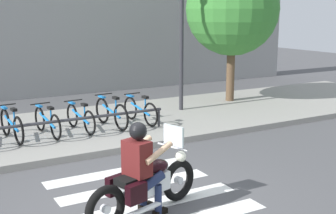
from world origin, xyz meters
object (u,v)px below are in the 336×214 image
object	(u,v)px
bicycle_4	(47,122)
bicycle_6	(111,113)
bicycle_3	(12,125)
motorcycle	(145,185)
bicycle_7	(140,110)
rider	(141,163)
bicycle_5	(80,118)
bike_rack	(35,125)
tree_near_rack	(232,9)
street_lamp	(182,31)

from	to	relation	value
bicycle_4	bicycle_6	distance (m)	1.60
bicycle_3	bicycle_4	distance (m)	0.80
motorcycle	bicycle_4	bearing A→B (deg)	93.10
motorcycle	bicycle_6	world-z (taller)	motorcycle
bicycle_4	bicycle_7	world-z (taller)	bicycle_7
rider	bicycle_5	size ratio (longest dim) A/B	0.94
motorcycle	bicycle_6	distance (m)	4.78
motorcycle	bicycle_7	xyz separation A→B (m)	(2.16, 4.59, 0.02)
motorcycle	bike_rack	xyz separation A→B (m)	(-0.65, 4.03, 0.11)
bicycle_3	bike_rack	xyz separation A→B (m)	(0.40, -0.55, 0.07)
bicycle_3	bicycle_7	distance (m)	3.21
motorcycle	bicycle_3	world-z (taller)	motorcycle
tree_near_rack	bike_rack	bearing A→B (deg)	-164.62
motorcycle	bicycle_4	size ratio (longest dim) A/B	1.34
bicycle_7	tree_near_rack	size ratio (longest dim) A/B	0.35
bicycle_4	bicycle_6	bearing A→B (deg)	-0.05
bicycle_5	tree_near_rack	distance (m)	6.18
street_lamp	bicycle_5	bearing A→B (deg)	-165.37
bicycle_4	street_lamp	size ratio (longest dim) A/B	0.39
rider	bicycle_5	distance (m)	4.66
motorcycle	bicycle_5	distance (m)	4.62
bicycle_7	bike_rack	world-z (taller)	bicycle_7
rider	bicycle_3	bearing A→B (deg)	101.97
motorcycle	rider	bearing A→B (deg)	-165.79
bicycle_3	street_lamp	size ratio (longest dim) A/B	0.40
bicycle_3	bicycle_5	distance (m)	1.60
bicycle_4	bicycle_5	distance (m)	0.80
bicycle_5	street_lamp	world-z (taller)	street_lamp
bicycle_6	street_lamp	bearing A→B (deg)	18.93
rider	bicycle_5	bearing A→B (deg)	82.24
bicycle_7	bicycle_3	bearing A→B (deg)	-179.99
motorcycle	tree_near_rack	distance (m)	8.80
rider	bike_rack	bearing A→B (deg)	98.07
bicycle_4	tree_near_rack	xyz separation A→B (m)	(6.28, 1.28, 2.57)
tree_near_rack	bicycle_6	bearing A→B (deg)	-164.64
bicycle_3	bike_rack	distance (m)	0.69
rider	motorcycle	bearing A→B (deg)	14.21
bicycle_3	bicycle_4	xyz separation A→B (m)	(0.80, 0.00, -0.02)
bicycle_7	bike_rack	size ratio (longest dim) A/B	0.25
bike_rack	bicycle_7	bearing A→B (deg)	11.17
rider	bicycle_4	world-z (taller)	rider
bicycle_5	motorcycle	bearing A→B (deg)	-96.88
bicycle_5	bicycle_7	bearing A→B (deg)	-0.02
bicycle_6	bicycle_7	bearing A→B (deg)	0.07
motorcycle	bike_rack	size ratio (longest dim) A/B	0.34
bicycle_3	bicycle_4	bearing A→B (deg)	0.08
rider	bicycle_7	bearing A→B (deg)	64.15
bike_rack	tree_near_rack	xyz separation A→B (m)	(6.68, 1.84, 2.48)
bicycle_6	tree_near_rack	bearing A→B (deg)	15.36
bicycle_3	street_lamp	xyz separation A→B (m)	(4.98, 0.88, 1.94)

